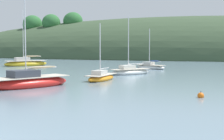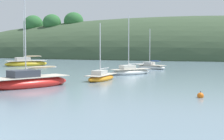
% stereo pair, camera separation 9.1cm
% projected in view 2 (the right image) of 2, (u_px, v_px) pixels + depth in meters
% --- Properties ---
extents(far_shoreline_hill, '(150.00, 36.00, 24.31)m').
position_uv_depth(far_shoreline_hill, '(183.00, 58.00, 90.56)').
color(far_shoreline_hill, '#384C33').
rests_on(far_shoreline_hill, ground).
extents(sailboat_black_sloop, '(4.79, 5.10, 7.12)m').
position_uv_depth(sailboat_black_sloop, '(130.00, 71.00, 40.67)').
color(sailboat_black_sloop, white).
rests_on(sailboat_black_sloop, ground).
extents(sailboat_cream_ketch, '(2.11, 4.90, 5.75)m').
position_uv_depth(sailboat_cream_ketch, '(101.00, 77.00, 33.67)').
color(sailboat_cream_ketch, orange).
rests_on(sailboat_cream_ketch, ground).
extents(sailboat_orange_cutter, '(6.66, 6.82, 9.49)m').
position_uv_depth(sailboat_orange_cutter, '(26.00, 63.00, 57.27)').
color(sailboat_orange_cutter, gold).
rests_on(sailboat_orange_cutter, ground).
extents(sailboat_yellow_far, '(5.59, 7.39, 9.16)m').
position_uv_depth(sailboat_yellow_far, '(29.00, 82.00, 28.38)').
color(sailboat_yellow_far, red).
rests_on(sailboat_yellow_far, ground).
extents(sailboat_red_portside, '(4.92, 3.36, 5.99)m').
position_uv_depth(sailboat_red_portside, '(151.00, 67.00, 49.91)').
color(sailboat_red_portside, white).
rests_on(sailboat_red_portside, ground).
extents(mooring_buoy_inner, '(0.44, 0.44, 0.54)m').
position_uv_depth(mooring_buoy_inner, '(200.00, 96.00, 22.68)').
color(mooring_buoy_inner, orange).
rests_on(mooring_buoy_inner, ground).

